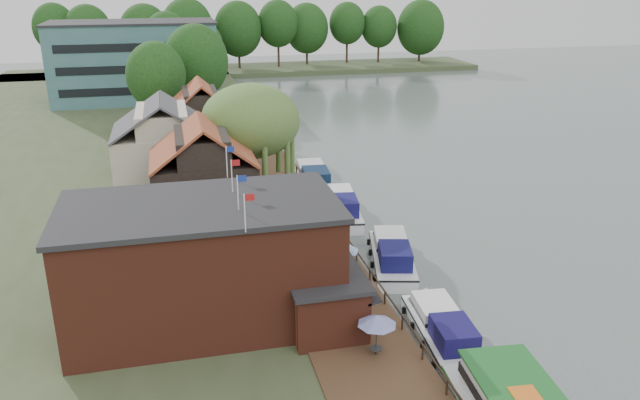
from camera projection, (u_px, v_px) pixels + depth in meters
ground at (449, 295)px, 41.60m from camera, size 260.00×260.00×0.00m
land_bank at (52, 169)px, 66.77m from camera, size 50.00×140.00×1.00m
quay_deck at (301, 234)px, 48.61m from camera, size 6.00×50.00×0.10m
quay_rail at (333, 223)px, 49.50m from camera, size 0.20×49.00×1.00m
pub at (238, 259)px, 36.00m from camera, size 20.00×11.00×7.30m
hotel_block at (135, 61)px, 98.22m from camera, size 25.40×12.40×12.30m
cottage_a at (204, 174)px, 49.28m from camera, size 8.60×7.60×8.50m
cottage_b at (164, 145)px, 57.75m from camera, size 9.60×8.60×8.50m
cottage_c at (202, 121)px, 66.85m from camera, size 7.60×7.60×8.50m
willow at (251, 143)px, 54.51m from camera, size 8.60×8.60×10.43m
umbrella_0 at (376, 335)px, 32.77m from camera, size 2.10×2.10×2.38m
umbrella_1 at (348, 283)px, 38.27m from camera, size 2.00×2.00×2.38m
umbrella_2 at (341, 260)px, 41.41m from camera, size 2.44×2.44×2.38m
umbrella_3 at (318, 245)px, 43.58m from camera, size 2.13×2.13×2.38m
umbrella_4 at (313, 227)px, 46.68m from camera, size 2.34×2.34×2.38m
cruiser_0 at (443, 326)px, 35.83m from camera, size 3.86×9.61×2.25m
cruiser_1 at (392, 252)px, 45.19m from camera, size 5.43×10.24×2.36m
cruiser_2 at (341, 204)px, 54.50m from camera, size 4.67×10.34×2.42m
cruiser_3 at (313, 176)px, 61.61m from camera, size 4.34×10.88×2.60m
bank_tree_0 at (158, 92)px, 73.80m from camera, size 6.94×6.94×11.89m
bank_tree_1 at (197, 76)px, 80.62m from camera, size 8.27×8.27×13.30m
bank_tree_2 at (200, 74)px, 89.81m from camera, size 6.05×6.05×11.00m
bank_tree_3 at (202, 56)px, 106.58m from camera, size 7.29×7.29×11.78m
bank_tree_4 at (168, 47)px, 115.04m from camera, size 8.28×8.28×12.82m
bank_tree_5 at (169, 48)px, 121.74m from camera, size 6.77×6.77×10.75m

